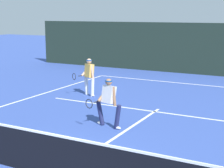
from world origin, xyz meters
TOP-DOWN VIEW (x-y plane):
  - court_line_baseline_far at (0.00, 11.69)m, footprint 10.93×0.10m
  - court_line_service at (0.00, 6.01)m, footprint 8.91×0.10m
  - court_line_centre at (0.00, 3.20)m, footprint 0.10×6.40m
  - tennis_net at (0.00, 0.00)m, footprint 11.97×0.09m
  - player_near at (-0.65, 3.68)m, footprint 1.04×0.87m
  - player_far at (-3.47, 7.10)m, footprint 1.02×0.84m
  - back_fence_windscreen at (0.00, 14.75)m, footprint 23.68×0.12m

SIDE VIEW (x-z plane):
  - court_line_baseline_far at x=0.00m, z-range 0.00..0.01m
  - court_line_service at x=0.00m, z-range 0.00..0.01m
  - court_line_centre at x=0.00m, z-range 0.00..0.01m
  - tennis_net at x=0.00m, z-range -0.02..1.06m
  - player_near at x=-0.65m, z-range 0.07..1.62m
  - player_far at x=-3.47m, z-range 0.08..1.70m
  - back_fence_windscreen at x=0.00m, z-range 0.00..2.99m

